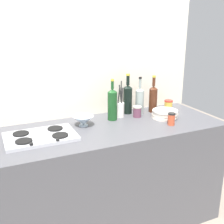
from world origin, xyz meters
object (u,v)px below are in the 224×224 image
Objects in this scene: utensil_crock at (120,109)px; wine_bottle_rightmost at (153,98)px; stovetop_hob at (41,136)px; plate_stack at (165,114)px; wine_bottle_leftmost at (128,98)px; mixing_bowl at (83,121)px; condiment_jar_rear at (171,119)px; condiment_jar_spare at (168,104)px; condiment_jar_front at (137,112)px; wine_bottle_mid_right at (112,104)px; wine_bottle_mid_left at (140,100)px.

wine_bottle_rightmost is at bearing 0.66° from utensil_crock.
stovetop_hob is 1.06m from plate_stack.
wine_bottle_leftmost reaches higher than mixing_bowl.
condiment_jar_rear is at bearing -51.84° from utensil_crock.
utensil_crock reaches higher than mixing_bowl.
condiment_jar_spare is at bearing 57.51° from condiment_jar_rear.
condiment_jar_rear is at bearing -107.52° from plate_stack.
plate_stack is at bearing -8.00° from mixing_bowl.
condiment_jar_front is 0.33m from condiment_jar_rear.
utensil_crock is (-0.34, 0.19, 0.04)m from plate_stack.
wine_bottle_mid_right is 3.62× the size of condiment_jar_front.
condiment_jar_rear reaches higher than condiment_jar_spare.
wine_bottle_mid_right is at bearing 161.50° from plate_stack.
condiment_jar_spare is (1.26, 0.23, 0.03)m from stovetop_hob.
condiment_jar_rear is at bearing -39.65° from wine_bottle_mid_right.
condiment_jar_front reaches higher than mixing_bowl.
utensil_crock reaches higher than condiment_jar_front.
wine_bottle_rightmost is at bearing 20.10° from condiment_jar_front.
wine_bottle_rightmost is 0.35m from utensil_crock.
condiment_jar_rear is 1.22× the size of condiment_jar_spare.
wine_bottle_mid_left is (0.93, 0.21, 0.11)m from stovetop_hob.
wine_bottle_mid_left is 0.96× the size of wine_bottle_mid_right.
utensil_crock is at bearing 15.96° from stovetop_hob.
condiment_jar_front is 1.17× the size of condiment_jar_spare.
wine_bottle_rightmost is (0.14, -0.00, 0.00)m from wine_bottle_mid_left.
condiment_jar_rear is at bearing -77.41° from wine_bottle_mid_left.
wine_bottle_mid_right is 1.09× the size of utensil_crock.
wine_bottle_leftmost reaches higher than wine_bottle_mid_left.
utensil_crock reaches higher than plate_stack.
wine_bottle_mid_left is 0.99× the size of wine_bottle_rightmost.
wine_bottle_leftmost reaches higher than stovetop_hob.
stovetop_hob is 1.42× the size of wine_bottle_mid_right.
utensil_crock is at bearing -178.20° from wine_bottle_mid_left.
condiment_jar_spare is at bearing 7.71° from mixing_bowl.
mixing_bowl is at bearing -165.36° from utensil_crock.
utensil_crock is at bearing 152.35° from condiment_jar_front.
stovetop_hob is 3.02× the size of mixing_bowl.
wine_bottle_mid_left reaches higher than condiment_jar_front.
plate_stack is 0.70× the size of utensil_crock.
condiment_jar_front is at bearing -27.65° from utensil_crock.
wine_bottle_leftmost is 0.24m from wine_bottle_rightmost.
stovetop_hob is at bearing -179.30° from plate_stack.
wine_bottle_mid_right reaches higher than mixing_bowl.
wine_bottle_mid_left is at bearing -176.57° from condiment_jar_spare.
wine_bottle_mid_left is at bearing 102.59° from condiment_jar_rear.
utensil_crock reaches higher than condiment_jar_spare.
wine_bottle_mid_left is at bearing 124.05° from plate_stack.
mixing_bowl is at bearing -170.65° from wine_bottle_mid_right.
wine_bottle_leftmost is 3.74× the size of condiment_jar_front.
mixing_bowl reaches higher than stovetop_hob.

